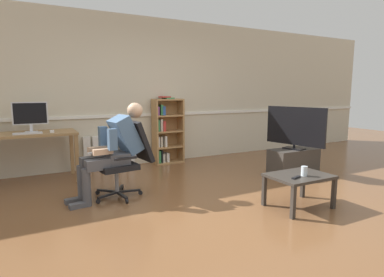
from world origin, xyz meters
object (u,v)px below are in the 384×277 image
tv_screen (295,127)px  coffee_table (299,179)px  drinking_glass (304,171)px  computer_desk (27,140)px  tv_stand (293,162)px  office_chair (127,156)px  spare_remote (296,177)px  imac_monitor (30,115)px  person_seated (114,148)px  computer_mouse (52,131)px  bookshelf (166,131)px  radiator (110,152)px  keyboard (28,133)px

tv_screen → coffee_table: tv_screen is taller
coffee_table → drinking_glass: size_ratio=6.12×
computer_desk → tv_stand: 4.15m
office_chair → tv_screen: tv_screen is taller
office_chair → spare_remote: size_ratio=6.54×
computer_desk → tv_stand: size_ratio=1.67×
imac_monitor → person_seated: 1.64m
person_seated → tv_screen: size_ratio=1.21×
imac_monitor → drinking_glass: size_ratio=4.19×
computer_mouse → coffee_table: computer_mouse is taller
tv_screen → office_chair: bearing=70.3°
computer_desk → coffee_table: computer_desk is taller
tv_stand → coffee_table: 1.53m
computer_mouse → tv_stand: bearing=-21.5°
imac_monitor → drinking_glass: imac_monitor is taller
bookshelf → tv_stand: 2.37m
radiator → person_seated: size_ratio=0.73×
person_seated → tv_screen: 2.89m
computer_mouse → tv_stand: 3.81m
radiator → coffee_table: 3.35m
tv_stand → person_seated: bearing=175.1°
coffee_table → radiator: bearing=116.6°
bookshelf → radiator: (-1.05, 0.10, -0.31)m
bookshelf → computer_desk: bearing=-172.9°
computer_mouse → person_seated: 1.30m
imac_monitor → tv_stand: 4.16m
keyboard → coffee_table: bearing=-41.7°
tv_stand → drinking_glass: drinking_glass is taller
imac_monitor → tv_screen: bearing=-22.7°
person_seated → coffee_table: size_ratio=1.72×
spare_remote → office_chair: bearing=-150.9°
imac_monitor → coffee_table: imac_monitor is taller
radiator → tv_screen: size_ratio=0.89×
radiator → drinking_glass: bearing=-63.9°
computer_desk → spare_remote: 3.78m
computer_mouse → coffee_table: bearing=-45.4°
computer_desk → keyboard: keyboard is taller
imac_monitor → person_seated: (0.89, -1.33, -0.37)m
office_chair → bookshelf: bearing=134.0°
computer_mouse → drinking_glass: bearing=-46.2°
computer_desk → drinking_glass: bearing=-43.8°
coffee_table → office_chair: bearing=140.2°
office_chair → person_seated: size_ratio=0.81×
drinking_glass → office_chair: bearing=138.8°
keyboard → drinking_glass: bearing=-42.5°
radiator → keyboard: bearing=-157.4°
computer_mouse → keyboard: bearing=-176.4°
keyboard → radiator: (1.27, 0.53, -0.47)m
keyboard → tv_screen: size_ratio=0.38×
person_seated → tv_stand: 2.92m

